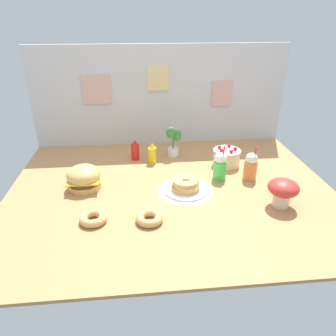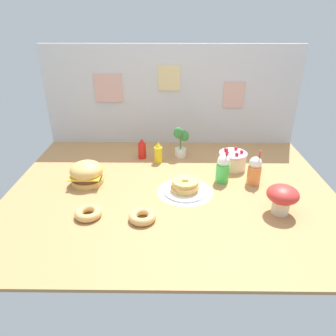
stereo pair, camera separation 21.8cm
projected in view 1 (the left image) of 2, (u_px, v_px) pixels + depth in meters
The scene contains 14 objects.
ground_plane at pixel (171, 190), 2.22m from camera, with size 2.28×1.81×0.02m, color #B27F4C.
back_wall at pixel (160, 96), 2.82m from camera, with size 2.28×0.04×0.89m.
doily_mat at pixel (186, 191), 2.20m from camera, with size 0.39×0.39×0.00m, color white.
burger at pixel (84, 177), 2.20m from camera, with size 0.23×0.23×0.17m.
pancake_stack at pixel (186, 186), 2.18m from camera, with size 0.30×0.30×0.11m.
layer_cake at pixel (226, 157), 2.54m from camera, with size 0.22×0.22×0.16m.
ketchup_bottle at pixel (135, 150), 2.63m from camera, with size 0.07×0.07×0.18m.
mustard_bottle at pixel (152, 153), 2.57m from camera, with size 0.07×0.07×0.18m.
cream_soda_cup at pixel (220, 166), 2.31m from camera, with size 0.10×0.10×0.27m.
orange_float_cup at pixel (251, 166), 2.31m from camera, with size 0.10×0.10×0.27m.
donut_pink_glaze at pixel (93, 218), 1.86m from camera, with size 0.16×0.16×0.05m.
donut_chocolate at pixel (149, 218), 1.86m from camera, with size 0.16×0.16×0.05m.
potted_plant at pixel (173, 140), 2.67m from camera, with size 0.13×0.10×0.27m.
mushroom_stool at pixel (283, 190), 1.98m from camera, with size 0.19×0.19×0.19m.
Camera 1 is at (-0.22, -1.91, 1.12)m, focal length 33.50 mm.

